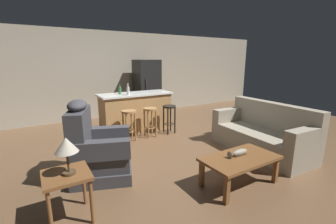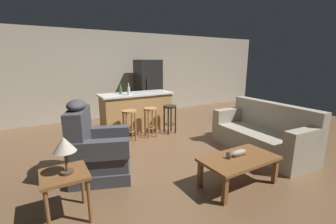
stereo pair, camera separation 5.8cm
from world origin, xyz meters
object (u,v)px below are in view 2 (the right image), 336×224
object	(u,v)px
bar_stool_right	(170,114)
bar_stool_middle	(151,117)
table_lamp	(64,146)
bottle_short_amber	(129,91)
bottle_tall_green	(121,90)
couch	(263,135)
end_table	(65,181)
kitchen_island	(137,112)
bar_stool_left	(129,120)
refrigerator	(148,88)
recliner_near_lamp	(96,150)
fish_figurine	(237,153)
coffee_table	(239,161)

from	to	relation	value
bar_stool_right	bar_stool_middle	bearing A→B (deg)	180.00
bar_stool_middle	table_lamp	bearing A→B (deg)	-134.13
bottle_short_amber	table_lamp	bearing A→B (deg)	-123.70
bottle_tall_green	couch	bearing A→B (deg)	-52.92
end_table	kitchen_island	world-z (taller)	kitchen_island
bar_stool_left	bar_stool_middle	bearing A→B (deg)	0.00
bottle_short_amber	bar_stool_middle	bearing A→B (deg)	-50.14
bar_stool_left	refrigerator	world-z (taller)	refrigerator
recliner_near_lamp	table_lamp	size ratio (longest dim) A/B	2.93
bar_stool_right	bottle_short_amber	size ratio (longest dim) A/B	2.47
couch	recliner_near_lamp	size ratio (longest dim) A/B	1.62
bottle_tall_green	bottle_short_amber	bearing A→B (deg)	-65.69
fish_figurine	bar_stool_right	world-z (taller)	bar_stool_right
coffee_table	bar_stool_middle	distance (m)	2.53
recliner_near_lamp	couch	bearing A→B (deg)	7.90
bar_stool_left	bar_stool_middle	size ratio (longest dim) A/B	1.00
kitchen_island	bottle_tall_green	xyz separation A→B (m)	(-0.38, 0.04, 0.56)
end_table	bar_stool_middle	size ratio (longest dim) A/B	0.82
bar_stool_left	table_lamp	bearing A→B (deg)	-125.78
end_table	bar_stool_left	xyz separation A→B (m)	(1.53, 2.05, 0.01)
end_table	kitchen_island	xyz separation A→B (m)	(1.97, 2.68, 0.02)
couch	end_table	world-z (taller)	couch
table_lamp	bar_stool_left	world-z (taller)	table_lamp
recliner_near_lamp	bottle_short_amber	xyz separation A→B (m)	(1.18, 1.65, 0.63)
recliner_near_lamp	bar_stool_middle	size ratio (longest dim) A/B	1.76
coffee_table	end_table	distance (m)	2.24
end_table	kitchen_island	size ratio (longest dim) A/B	0.31
bar_stool_right	refrigerator	size ratio (longest dim) A/B	0.39
recliner_near_lamp	end_table	xyz separation A→B (m)	(-0.52, -0.82, 0.04)
end_table	refrigerator	size ratio (longest dim) A/B	0.32
fish_figurine	kitchen_island	xyz separation A→B (m)	(-0.22, 3.11, 0.02)
bar_stool_middle	refrigerator	distance (m)	2.05
bar_stool_left	bottle_tall_green	distance (m)	0.88
bottle_short_amber	bar_stool_right	bearing A→B (deg)	-25.79
kitchen_island	bar_stool_middle	size ratio (longest dim) A/B	2.65
recliner_near_lamp	bottle_tall_green	distance (m)	2.27
recliner_near_lamp	bar_stool_middle	xyz separation A→B (m)	(1.53, 1.23, 0.05)
fish_figurine	refrigerator	bearing A→B (deg)	81.03
refrigerator	bottle_short_amber	size ratio (longest dim) A/B	6.38
table_lamp	refrigerator	world-z (taller)	refrigerator
refrigerator	coffee_table	bearing A→B (deg)	-98.95
bar_stool_middle	bottle_short_amber	world-z (taller)	bottle_short_amber
bottle_tall_green	bottle_short_amber	xyz separation A→B (m)	(0.11, -0.25, 0.01)
bar_stool_middle	bar_stool_right	world-z (taller)	same
fish_figurine	refrigerator	distance (m)	4.38
fish_figurine	recliner_near_lamp	distance (m)	2.08
bar_stool_left	end_table	bearing A→B (deg)	-126.64
kitchen_island	bottle_tall_green	size ratio (longest dim) A/B	7.46
fish_figurine	couch	xyz separation A→B (m)	(1.34, 0.57, -0.12)
coffee_table	refrigerator	distance (m)	4.44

